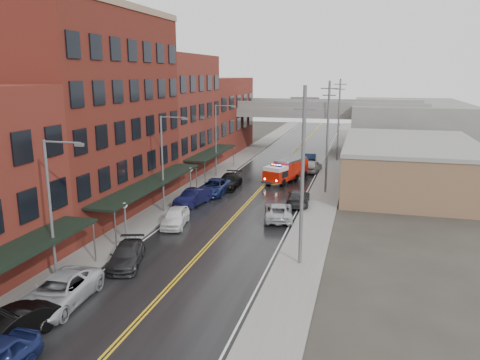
# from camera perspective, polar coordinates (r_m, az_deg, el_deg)

# --- Properties ---
(road) EXTENTS (11.00, 160.00, 0.02)m
(road) POSITION_cam_1_polar(r_m,az_deg,el_deg) (47.83, 1.19, -2.54)
(road) COLOR black
(road) RESTS_ON ground
(sidewalk_left) EXTENTS (3.00, 160.00, 0.15)m
(sidewalk_left) POSITION_cam_1_polar(r_m,az_deg,el_deg) (49.99, -6.96, -1.88)
(sidewalk_left) COLOR slate
(sidewalk_left) RESTS_ON ground
(sidewalk_right) EXTENTS (3.00, 160.00, 0.15)m
(sidewalk_right) POSITION_cam_1_polar(r_m,az_deg,el_deg) (46.69, 9.94, -3.04)
(sidewalk_right) COLOR slate
(sidewalk_right) RESTS_ON ground
(curb_left) EXTENTS (0.30, 160.00, 0.15)m
(curb_left) POSITION_cam_1_polar(r_m,az_deg,el_deg) (49.41, -5.19, -2.01)
(curb_left) COLOR gray
(curb_left) RESTS_ON ground
(curb_right) EXTENTS (0.30, 160.00, 0.15)m
(curb_right) POSITION_cam_1_polar(r_m,az_deg,el_deg) (46.84, 7.93, -2.91)
(curb_right) COLOR gray
(curb_right) RESTS_ON ground
(brick_building_b) EXTENTS (9.00, 20.00, 18.00)m
(brick_building_b) POSITION_cam_1_polar(r_m,az_deg,el_deg) (45.06, -17.81, 7.53)
(brick_building_b) COLOR #5A2017
(brick_building_b) RESTS_ON ground
(brick_building_c) EXTENTS (9.00, 15.00, 15.00)m
(brick_building_c) POSITION_cam_1_polar(r_m,az_deg,el_deg) (60.60, -8.76, 7.78)
(brick_building_c) COLOR maroon
(brick_building_c) RESTS_ON ground
(brick_building_far) EXTENTS (9.00, 20.00, 12.00)m
(brick_building_far) POSITION_cam_1_polar(r_m,az_deg,el_deg) (77.02, -3.47, 7.83)
(brick_building_far) COLOR maroon
(brick_building_far) RESTS_ON ground
(tan_building) EXTENTS (14.00, 22.00, 5.00)m
(tan_building) POSITION_cam_1_polar(r_m,az_deg,el_deg) (55.97, 19.89, 1.57)
(tan_building) COLOR brown
(tan_building) RESTS_ON ground
(right_far_block) EXTENTS (18.00, 30.00, 8.00)m
(right_far_block) POSITION_cam_1_polar(r_m,az_deg,el_deg) (85.53, 19.74, 6.26)
(right_far_block) COLOR slate
(right_far_block) RESTS_ON ground
(awning_1) EXTENTS (2.60, 18.00, 3.09)m
(awning_1) POSITION_cam_1_polar(r_m,az_deg,el_deg) (43.16, -10.75, -0.38)
(awning_1) COLOR black
(awning_1) RESTS_ON ground
(awning_2) EXTENTS (2.60, 13.00, 3.09)m
(awning_2) POSITION_cam_1_polar(r_m,az_deg,el_deg) (59.09, -3.43, 3.36)
(awning_2) COLOR black
(awning_2) RESTS_ON ground
(globe_lamp_1) EXTENTS (0.44, 0.44, 3.12)m
(globe_lamp_1) POSITION_cam_1_polar(r_m,az_deg,el_deg) (36.84, -13.86, -3.92)
(globe_lamp_1) COLOR #59595B
(globe_lamp_1) RESTS_ON ground
(globe_lamp_2) EXTENTS (0.44, 0.44, 3.12)m
(globe_lamp_2) POSITION_cam_1_polar(r_m,az_deg,el_deg) (49.15, -6.06, 0.57)
(globe_lamp_2) COLOR #59595B
(globe_lamp_2) RESTS_ON ground
(street_lamp_0) EXTENTS (2.64, 0.22, 9.00)m
(street_lamp_0) POSITION_cam_1_polar(r_m,az_deg,el_deg) (29.70, -21.79, -2.75)
(street_lamp_0) COLOR #59595B
(street_lamp_0) RESTS_ON ground
(street_lamp_1) EXTENTS (2.64, 0.22, 9.00)m
(street_lamp_1) POSITION_cam_1_polar(r_m,az_deg,el_deg) (43.22, -9.17, 2.67)
(street_lamp_1) COLOR #59595B
(street_lamp_1) RESTS_ON ground
(street_lamp_2) EXTENTS (2.64, 0.22, 9.00)m
(street_lamp_2) POSITION_cam_1_polar(r_m,az_deg,el_deg) (58.01, -2.73, 5.39)
(street_lamp_2) COLOR #59595B
(street_lamp_2) RESTS_ON ground
(utility_pole_0) EXTENTS (1.80, 0.24, 12.00)m
(utility_pole_0) POSITION_cam_1_polar(r_m,az_deg,el_deg) (30.71, 7.63, 0.71)
(utility_pole_0) COLOR #59595B
(utility_pole_0) RESTS_ON ground
(utility_pole_1) EXTENTS (1.80, 0.24, 12.00)m
(utility_pole_1) POSITION_cam_1_polar(r_m,az_deg,el_deg) (50.35, 10.62, 5.33)
(utility_pole_1) COLOR #59595B
(utility_pole_1) RESTS_ON ground
(utility_pole_2) EXTENTS (1.80, 0.24, 12.00)m
(utility_pole_2) POSITION_cam_1_polar(r_m,az_deg,el_deg) (70.19, 11.94, 7.35)
(utility_pole_2) COLOR #59595B
(utility_pole_2) RESTS_ON ground
(overpass) EXTENTS (40.00, 10.00, 7.50)m
(overpass) POSITION_cam_1_polar(r_m,az_deg,el_deg) (77.86, 6.89, 7.81)
(overpass) COLOR slate
(overpass) RESTS_ON ground
(fire_truck) EXTENTS (4.68, 7.50, 2.61)m
(fire_truck) POSITION_cam_1_polar(r_m,az_deg,el_deg) (56.31, 5.64, 1.22)
(fire_truck) COLOR red
(fire_truck) RESTS_ON ground
(parked_car_left_1) EXTENTS (2.92, 5.03, 1.57)m
(parked_car_left_1) POSITION_cam_1_polar(r_m,az_deg,el_deg) (26.03, -26.25, -15.83)
(parked_car_left_1) COLOR black
(parked_car_left_1) RESTS_ON ground
(parked_car_left_2) EXTENTS (3.16, 6.16, 1.66)m
(parked_car_left_2) POSITION_cam_1_polar(r_m,az_deg,el_deg) (28.63, -21.16, -12.57)
(parked_car_left_2) COLOR #B2B6BA
(parked_car_left_2) RESTS_ON ground
(parked_car_left_3) EXTENTS (3.32, 5.26, 1.42)m
(parked_car_left_3) POSITION_cam_1_polar(r_m,az_deg,el_deg) (32.92, -13.67, -8.90)
(parked_car_left_3) COLOR black
(parked_car_left_3) RESTS_ON ground
(parked_car_left_4) EXTENTS (2.64, 4.89, 1.58)m
(parked_car_left_4) POSITION_cam_1_polar(r_m,az_deg,el_deg) (40.25, -7.90, -4.49)
(parked_car_left_4) COLOR white
(parked_car_left_4) RESTS_ON ground
(parked_car_left_5) EXTENTS (2.62, 5.11, 1.60)m
(parked_car_left_5) POSITION_cam_1_polar(r_m,az_deg,el_deg) (46.21, -5.76, -2.14)
(parked_car_left_5) COLOR black
(parked_car_left_5) RESTS_ON ground
(parked_car_left_6) EXTENTS (2.74, 5.75, 1.59)m
(parked_car_left_6) POSITION_cam_1_polar(r_m,az_deg,el_deg) (50.41, -3.16, -0.84)
(parked_car_left_6) COLOR navy
(parked_car_left_6) RESTS_ON ground
(parked_car_left_7) EXTENTS (2.35, 5.50, 1.58)m
(parked_car_left_7) POSITION_cam_1_polar(r_m,az_deg,el_deg) (53.04, -1.34, -0.13)
(parked_car_left_7) COLOR black
(parked_car_left_7) RESTS_ON ground
(parked_car_right_0) EXTENTS (3.37, 5.64, 1.47)m
(parked_car_right_0) POSITION_cam_1_polar(r_m,az_deg,el_deg) (41.79, 4.68, -3.84)
(parked_car_right_0) COLOR #AEB3B7
(parked_car_right_0) RESTS_ON ground
(parked_car_right_1) EXTENTS (2.54, 5.39, 1.52)m
(parked_car_right_1) POSITION_cam_1_polar(r_m,az_deg,el_deg) (46.55, 7.13, -2.12)
(parked_car_right_1) COLOR #28282B
(parked_car_right_1) RESTS_ON ground
(parked_car_right_2) EXTENTS (2.42, 4.86, 1.59)m
(parked_car_right_2) POSITION_cam_1_polar(r_m,az_deg,el_deg) (62.42, 8.82, 1.70)
(parked_car_right_2) COLOR #B7B7B7
(parked_car_right_2) RESTS_ON ground
(parked_car_right_3) EXTENTS (1.84, 4.59, 1.48)m
(parked_car_right_3) POSITION_cam_1_polar(r_m,az_deg,el_deg) (68.45, 8.58, 2.64)
(parked_car_right_3) COLOR black
(parked_car_right_3) RESTS_ON ground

